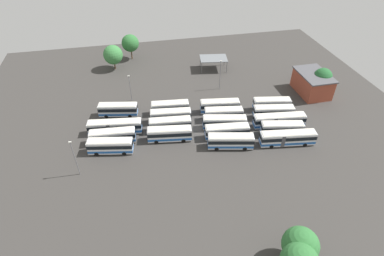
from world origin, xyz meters
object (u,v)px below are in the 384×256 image
object	(u,v)px
bus_row3_slot3	(274,112)
lamp_post_by_building	(130,87)
bus_row0_slot1	(113,136)
bus_row1_slot1	(170,134)
bus_row0_slot4	(118,110)
maintenance_shelter	(214,59)
tree_northeast	(323,77)
bus_row1_slot2	(170,124)
bus_row2_slot4	(220,106)
bus_row0_slot0	(110,146)
bus_row2_slot2	(225,122)
bus_row2_slot1	(227,131)
bus_row2_slot0	(231,141)
lamp_post_far_corner	(220,74)
tree_north_edge	(113,55)
bus_row3_slot4	(272,104)
lamp_post_mid_lot	(75,157)
bus_row3_slot0	(287,138)
bus_row3_slot1	(282,129)
depot_building	(312,83)
bus_row3_slot2	(279,120)
tree_east_edge	(130,43)
bus_row2_slot3	(224,114)
bus_row1_slot3	(171,116)
tree_west_edge	(300,245)
bus_row1_slot4	(170,108)
bus_row0_slot2	(115,127)

from	to	relation	value
bus_row3_slot3	lamp_post_by_building	bearing A→B (deg)	155.90
bus_row0_slot1	bus_row1_slot1	bearing A→B (deg)	-8.37
bus_row0_slot4	bus_row0_slot1	bearing A→B (deg)	-98.01
maintenance_shelter	tree_northeast	size ratio (longest dim) A/B	1.21
bus_row1_slot2	bus_row2_slot4	size ratio (longest dim) A/B	0.99
bus_row0_slot0	tree_northeast	distance (m)	63.43
bus_row3_slot3	bus_row2_slot2	bearing A→B (deg)	-173.02
bus_row2_slot1	bus_row2_slot0	bearing A→B (deg)	-93.55
bus_row0_slot0	lamp_post_far_corner	bearing A→B (deg)	34.40
bus_row3_slot3	bus_row0_slot4	bearing A→B (deg)	166.44
bus_row0_slot4	tree_north_edge	bearing A→B (deg)	90.97
bus_row0_slot0	bus_row3_slot4	xyz separation A→B (m)	(44.03, 8.56, -0.00)
lamp_post_mid_lot	bus_row0_slot1	bearing A→B (deg)	51.73
bus_row3_slot4	tree_northeast	bearing A→B (deg)	16.92
bus_row3_slot0	lamp_post_by_building	distance (m)	45.08
bus_row1_slot2	bus_row3_slot0	world-z (taller)	same
lamp_post_mid_lot	tree_northeast	distance (m)	71.47
bus_row3_slot1	lamp_post_far_corner	xyz separation A→B (m)	(-9.08, 24.89, 3.24)
depot_building	lamp_post_mid_lot	size ratio (longest dim) A/B	1.31
bus_row0_slot4	bus_row3_slot2	bearing A→B (deg)	-18.58
bus_row3_slot4	lamp_post_by_building	world-z (taller)	lamp_post_by_building
bus_row2_slot2	tree_east_edge	distance (m)	50.94
bus_row2_slot3	bus_row2_slot4	bearing A→B (deg)	88.76
lamp_post_by_building	bus_row3_slot3	bearing A→B (deg)	-24.10
bus_row1_slot3	depot_building	xyz separation A→B (m)	(43.75, 5.80, 1.29)
tree_northeast	tree_west_edge	distance (m)	57.72
bus_row0_slot4	lamp_post_mid_lot	size ratio (longest dim) A/B	1.14
bus_row0_slot0	tree_east_edge	bearing A→B (deg)	80.99
bus_row1_slot3	tree_northeast	world-z (taller)	tree_northeast
bus_row2_slot0	lamp_post_mid_lot	world-z (taller)	lamp_post_mid_lot
tree_north_edge	bus_row3_slot0	bearing A→B (deg)	-50.63
bus_row3_slot4	bus_row2_slot1	bearing A→B (deg)	-150.17
bus_row3_slot3	lamp_post_mid_lot	xyz separation A→B (m)	(-49.85, -10.85, 3.19)
bus_row2_slot0	bus_row3_slot4	world-z (taller)	same
bus_row1_slot1	bus_row2_slot0	bearing A→B (deg)	-22.55
bus_row1_slot1	bus_row1_slot3	world-z (taller)	same
bus_row2_slot0	tree_north_edge	xyz separation A→B (m)	(-26.35, 47.11, 3.24)
bus_row1_slot4	depot_building	size ratio (longest dim) A/B	0.85
bus_row2_slot0	lamp_post_by_building	distance (m)	33.85
depot_building	bus_row2_slot4	bearing A→B (deg)	-172.35
bus_row0_slot2	bus_row2_slot4	size ratio (longest dim) A/B	1.24
bus_row3_slot0	lamp_post_far_corner	world-z (taller)	lamp_post_far_corner
bus_row2_slot2	tree_west_edge	world-z (taller)	tree_west_edge
bus_row1_slot2	tree_north_edge	xyz separation A→B (m)	(-13.26, 37.68, 3.24)
bus_row2_slot3	bus_row2_slot0	bearing A→B (deg)	-97.90
bus_row0_slot0	lamp_post_by_building	distance (m)	22.44
bus_row3_slot2	lamp_post_by_building	size ratio (longest dim) A/B	1.64
bus_row0_slot1	bus_row0_slot2	xyz separation A→B (m)	(0.55, 3.71, 0.00)
bus_row0_slot0	bus_row1_slot1	bearing A→B (deg)	6.08
bus_row0_slot0	lamp_post_by_building	world-z (taller)	lamp_post_by_building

